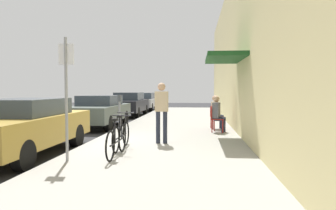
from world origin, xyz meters
TOP-DOWN VIEW (x-y plane):
  - ground_plane at (0.00, 0.00)m, footprint 60.00×60.00m
  - sidewalk_slab at (2.25, 2.00)m, footprint 4.50×32.00m
  - building_facade at (4.65, 2.00)m, footprint 1.40×32.00m
  - parked_car_0 at (-1.10, -1.14)m, footprint 1.80×4.40m
  - parked_car_1 at (-1.10, 4.78)m, footprint 1.80×4.40m
  - parked_car_2 at (-1.10, 10.60)m, footprint 1.80×4.40m
  - parked_car_3 at (-1.10, 15.92)m, footprint 1.80×4.40m
  - parking_meter at (0.45, 2.19)m, footprint 0.12×0.10m
  - street_sign at (0.40, -2.07)m, footprint 0.32×0.06m
  - bicycle_0 at (1.21, -0.66)m, footprint 0.46×1.71m
  - bicycle_1 at (1.33, -1.53)m, footprint 0.46×1.71m
  - cafe_chair_0 at (3.80, 2.81)m, footprint 0.54×0.54m
  - seated_patron_0 at (3.86, 2.79)m, footprint 0.50×0.45m
  - cafe_chair_1 at (3.80, 3.72)m, footprint 0.51×0.51m
  - seated_patron_1 at (3.86, 3.73)m, footprint 0.47×0.42m
  - pedestrian_standing at (2.14, 0.28)m, footprint 0.36×0.22m

SIDE VIEW (x-z plane):
  - ground_plane at x=0.00m, z-range 0.00..0.00m
  - sidewalk_slab at x=2.25m, z-range 0.00..0.12m
  - bicycle_0 at x=1.21m, z-range 0.03..0.93m
  - bicycle_1 at x=1.33m, z-range 0.03..0.93m
  - cafe_chair_0 at x=3.80m, z-range 0.19..1.06m
  - cafe_chair_1 at x=3.80m, z-range 0.19..1.06m
  - parked_car_3 at x=-1.10m, z-range 0.03..1.41m
  - parked_car_1 at x=-1.10m, z-range 0.04..1.41m
  - parked_car_0 at x=-1.10m, z-range 0.04..1.44m
  - parked_car_2 at x=-1.10m, z-range 0.03..1.48m
  - seated_patron_0 at x=3.86m, z-range 0.17..1.46m
  - seated_patron_1 at x=3.86m, z-range 0.17..1.46m
  - parking_meter at x=0.45m, z-range 0.23..1.55m
  - pedestrian_standing at x=2.14m, z-range 0.27..1.97m
  - street_sign at x=0.40m, z-range 0.34..2.94m
  - building_facade at x=4.65m, z-range 0.00..6.31m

